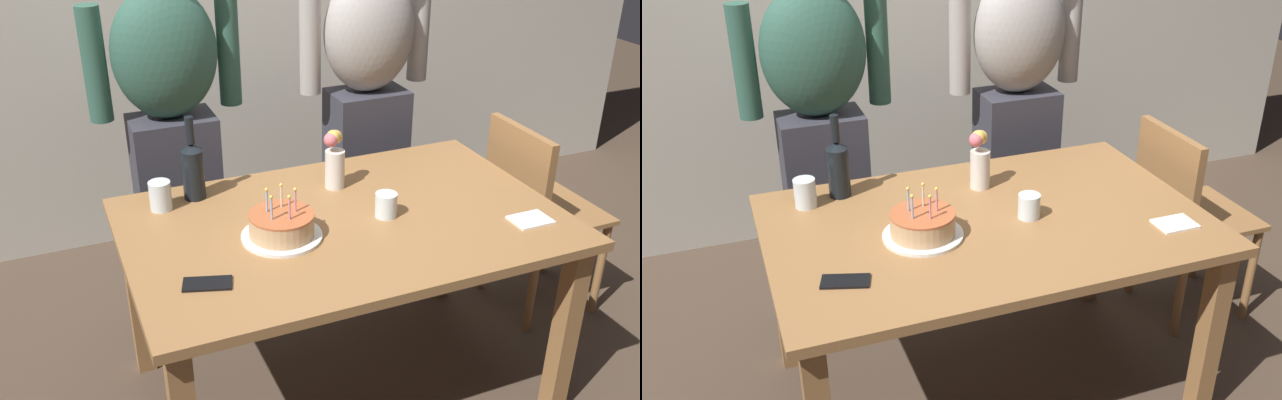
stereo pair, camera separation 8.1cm
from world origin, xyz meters
TOP-DOWN VIEW (x-y plane):
  - ground_plane at (0.00, 0.00)m, footprint 10.00×10.00m
  - dining_table at (0.00, 0.00)m, footprint 1.50×0.96m
  - birthday_cake at (-0.24, -0.04)m, footprint 0.27×0.27m
  - water_glass_near at (0.14, -0.03)m, footprint 0.08×0.08m
  - water_glass_far at (-0.56, 0.32)m, footprint 0.08×0.08m
  - wine_bottle at (-0.43, 0.36)m, footprint 0.08×0.08m
  - cell_phone at (-0.54, -0.21)m, footprint 0.16×0.11m
  - napkin_stack at (0.58, -0.26)m, footprint 0.14×0.10m
  - flower_vase at (0.07, 0.25)m, footprint 0.08×0.07m
  - person_man_bearded at (-0.42, 0.75)m, footprint 0.61×0.27m
  - person_woman_cardigan at (0.45, 0.75)m, footprint 0.61×0.27m
  - dining_chair at (0.98, 0.20)m, footprint 0.42×0.42m

SIDE VIEW (x-z plane):
  - ground_plane at x=0.00m, z-range 0.00..0.00m
  - dining_chair at x=0.98m, z-range 0.08..0.95m
  - dining_table at x=0.00m, z-range 0.27..1.01m
  - cell_phone at x=-0.54m, z-range 0.74..0.75m
  - napkin_stack at x=0.58m, z-range 0.74..0.75m
  - birthday_cake at x=-0.24m, z-range 0.69..0.87m
  - water_glass_near at x=0.14m, z-range 0.74..0.83m
  - water_glass_far at x=-0.56m, z-range 0.74..0.84m
  - wine_bottle at x=-0.43m, z-range 0.70..1.01m
  - flower_vase at x=0.07m, z-range 0.74..0.97m
  - person_man_bearded at x=-0.42m, z-range 0.04..1.70m
  - person_woman_cardigan at x=0.45m, z-range 0.04..1.70m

